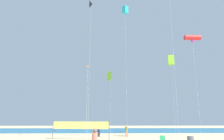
# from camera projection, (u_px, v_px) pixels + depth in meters

# --- Properties ---
(ocean_band) EXTENTS (120.00, 20.00, 0.01)m
(ocean_band) POSITION_uv_depth(u_px,v_px,m) (102.00, 130.00, 46.62)
(ocean_band) COLOR #1E6B99
(ocean_band) RESTS_ON ground
(beachgoer_coral_shirt) EXTENTS (0.42, 0.42, 1.83)m
(beachgoer_coral_shirt) POSITION_uv_depth(u_px,v_px,m) (95.00, 140.00, 15.70)
(beachgoer_coral_shirt) COLOR gold
(beachgoer_coral_shirt) RESTS_ON ground
(beachgoer_olive_shirt) EXTENTS (0.37, 0.37, 1.62)m
(beachgoer_olive_shirt) POSITION_uv_depth(u_px,v_px,m) (126.00, 131.00, 29.75)
(beachgoer_olive_shirt) COLOR #EA7260
(beachgoer_olive_shirt) RESTS_ON ground
(beachgoer_navy_shirt) EXTENTS (0.37, 0.37, 1.62)m
(beachgoer_navy_shirt) POSITION_uv_depth(u_px,v_px,m) (99.00, 130.00, 30.18)
(beachgoer_navy_shirt) COLOR #2D2D33
(beachgoer_navy_shirt) RESTS_ON ground
(folding_beach_chair) EXTENTS (0.52, 0.65, 0.89)m
(folding_beach_chair) POSITION_uv_depth(u_px,v_px,m) (163.00, 140.00, 20.90)
(folding_beach_chair) COLOR #1E8C4C
(folding_beach_chair) RESTS_ON ground
(volleyball_net) EXTENTS (7.22, 1.52, 2.40)m
(volleyball_net) POSITION_uv_depth(u_px,v_px,m) (80.00, 126.00, 26.19)
(volleyball_net) COLOR #4C4C51
(volleyball_net) RESTS_ON ground
(kite_black_delta) EXTENTS (0.38, 0.97, 17.55)m
(kite_black_delta) POSITION_uv_depth(u_px,v_px,m) (91.00, 4.00, 27.23)
(kite_black_delta) COLOR silver
(kite_black_delta) RESTS_ON ground
(kite_red_tube) EXTENTS (2.06, 0.71, 13.06)m
(kite_red_tube) POSITION_uv_depth(u_px,v_px,m) (192.00, 38.00, 27.00)
(kite_red_tube) COLOR silver
(kite_red_tube) RESTS_ON ground
(kite_lime_delta) EXTENTS (1.29, 1.66, 10.49)m
(kite_lime_delta) POSITION_uv_depth(u_px,v_px,m) (110.00, 76.00, 36.08)
(kite_lime_delta) COLOR silver
(kite_lime_delta) RESTS_ON ground
(kite_orange_diamond) EXTENTS (0.54, 0.53, 7.70)m
(kite_orange_diamond) POSITION_uv_depth(u_px,v_px,m) (88.00, 69.00, 20.62)
(kite_orange_diamond) COLOR silver
(kite_orange_diamond) RESTS_ON ground
(kite_lime_box) EXTENTS (1.19, 1.19, 12.98)m
(kite_lime_box) POSITION_uv_depth(u_px,v_px,m) (171.00, 60.00, 35.55)
(kite_lime_box) COLOR silver
(kite_lime_box) RESTS_ON ground
(kite_cyan_box) EXTENTS (1.11, 1.11, 22.10)m
(kite_cyan_box) POSITION_uv_depth(u_px,v_px,m) (125.00, 10.00, 37.43)
(kite_cyan_box) COLOR silver
(kite_cyan_box) RESTS_ON ground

